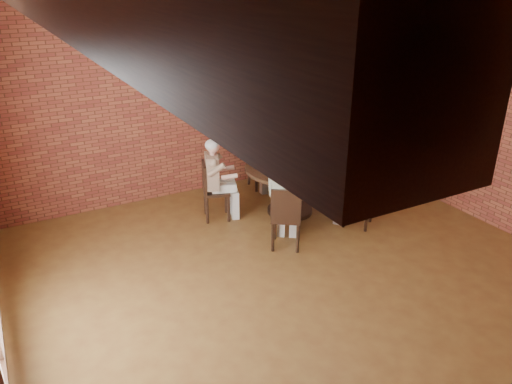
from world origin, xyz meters
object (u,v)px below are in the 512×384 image
chair_a (334,164)px  diner_a (331,155)px  diner_b (262,151)px  smartphone (325,174)px  diner_e (360,186)px  chair_d (286,216)px  chair_b (260,158)px  chair_c (211,188)px  chair_e (364,195)px  dining_table (291,180)px  diner_d (287,204)px  diner_c (216,180)px

chair_a → diner_a: size_ratio=0.70×
diner_b → smartphone: (0.15, -1.59, 0.12)m
chair_a → diner_e: 1.18m
chair_d → chair_a: bearing=-108.9°
chair_b → chair_c: chair_b is taller
chair_b → chair_e: chair_b is taller
chair_c → diner_b: bearing=-41.8°
dining_table → smartphone: (0.25, -0.51, 0.23)m
smartphone → diner_e: bearing=-48.2°
chair_a → diner_d: bearing=-70.8°
chair_c → smartphone: chair_c is taller
dining_table → diner_a: bearing=16.0°
chair_a → diner_c: size_ratio=0.78×
dining_table → chair_a: 1.06m
chair_a → diner_b: (-0.91, 0.79, 0.12)m
diner_d → diner_b: bearing=-74.8°
chair_a → diner_d: diner_d is taller
chair_a → diner_e: diner_e is taller
diner_d → chair_e: bearing=-146.1°
chair_e → smartphone: 0.62m
dining_table → chair_a: (1.01, 0.29, -0.02)m
diner_e → smartphone: bearing=-76.4°
chair_a → chair_b: chair_a is taller
diner_d → diner_c: bearing=-33.8°
diner_e → smartphone: diner_e is taller
chair_c → chair_e: (1.81, -1.25, 0.00)m
dining_table → chair_b: chair_b is taller
dining_table → smartphone: smartphone is taller
diner_e → diner_a: bearing=-143.0°
chair_b → chair_e: (0.57, -2.03, -0.01)m
dining_table → diner_b: diner_b is taller
diner_c → chair_c: bearing=90.0°
dining_table → chair_b: size_ratio=1.52×
diner_d → smartphone: size_ratio=9.89×
chair_d → dining_table: bearing=-90.0°
diner_a → chair_e: 1.18m
diner_d → smartphone: diner_d is taller
diner_c → diner_e: bearing=-106.2°
chair_e → diner_b: bearing=-111.4°
chair_c → chair_d: bearing=-140.8°
diner_a → smartphone: diner_a is taller
chair_a → smartphone: chair_a is taller
diner_a → chair_a: bearing=90.0°
chair_e → diner_d: bearing=-39.1°
chair_c → chair_b: bearing=-39.3°
diner_d → chair_c: bearing=-31.5°
diner_a → diner_c: size_ratio=1.11×
diner_a → chair_c: bearing=-109.1°
chair_d → chair_e: size_ratio=1.01×
chair_a → diner_b: size_ratio=0.75×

